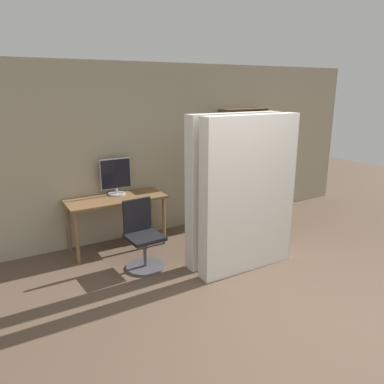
# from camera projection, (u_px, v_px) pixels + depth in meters

# --- Properties ---
(ground_plane) EXTENTS (16.00, 16.00, 0.00)m
(ground_plane) POSITION_uv_depth(u_px,v_px,m) (310.00, 331.00, 3.71)
(ground_plane) COLOR brown
(wall_back) EXTENTS (8.00, 0.06, 2.70)m
(wall_back) POSITION_uv_depth(u_px,v_px,m) (162.00, 150.00, 6.05)
(wall_back) COLOR tan
(wall_back) RESTS_ON ground
(desk) EXTENTS (1.43, 0.61, 0.77)m
(desk) POSITION_uv_depth(u_px,v_px,m) (116.00, 204.00, 5.49)
(desk) COLOR brown
(desk) RESTS_ON ground
(monitor) EXTENTS (0.47, 0.26, 0.55)m
(monitor) POSITION_uv_depth(u_px,v_px,m) (116.00, 176.00, 5.56)
(monitor) COLOR #B7B7BC
(monitor) RESTS_ON desk
(office_chair) EXTENTS (0.52, 0.52, 0.91)m
(office_chair) POSITION_uv_depth(u_px,v_px,m) (143.00, 241.00, 4.96)
(office_chair) COLOR #4C4C51
(office_chair) RESTS_ON ground
(bookshelf) EXTENTS (0.85, 0.31, 1.97)m
(bookshelf) POSITION_uv_depth(u_px,v_px,m) (235.00, 168.00, 6.70)
(bookshelf) COLOR brown
(bookshelf) RESTS_ON ground
(mattress_near) EXTENTS (1.38, 0.22, 2.02)m
(mattress_near) POSITION_uv_depth(u_px,v_px,m) (249.00, 195.00, 4.76)
(mattress_near) COLOR silver
(mattress_near) RESTS_ON ground
(mattress_far) EXTENTS (1.38, 0.21, 2.02)m
(mattress_far) POSITION_uv_depth(u_px,v_px,m) (233.00, 189.00, 5.04)
(mattress_far) COLOR silver
(mattress_far) RESTS_ON ground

